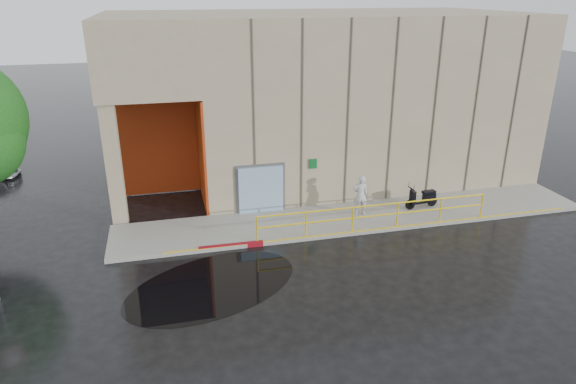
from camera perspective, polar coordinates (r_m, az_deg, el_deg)
ground at (r=16.96m, az=0.28°, el=-10.48°), size 120.00×120.00×0.00m
sidewalk at (r=21.83m, az=7.59°, el=-2.78°), size 20.00×3.00×0.15m
building at (r=26.81m, az=5.20°, el=11.16°), size 20.00×10.17×8.00m
guardrail at (r=20.54m, az=9.67°, el=-2.67°), size 9.56×0.06×1.03m
person at (r=21.61m, az=8.05°, el=-0.35°), size 0.68×0.50×1.73m
scooter at (r=22.88m, az=14.73°, el=-0.10°), size 1.57×0.64×1.19m
red_curb at (r=19.33m, az=-6.33°, el=-6.03°), size 2.40×0.22×0.18m
puddle at (r=17.22m, az=-8.39°, el=-10.20°), size 6.94×5.76×0.01m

